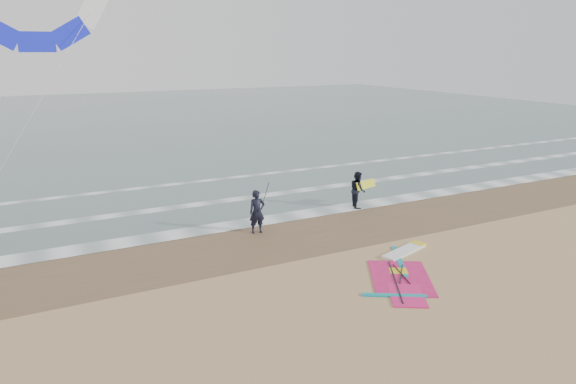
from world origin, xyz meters
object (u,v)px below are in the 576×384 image
person_walking (358,190)px  surf_kite (34,25)px  windsurf_rig (403,270)px  person_standing (257,212)px

person_walking → surf_kite: (-13.17, 6.92, 7.63)m
person_walking → surf_kite: size_ratio=0.20×
windsurf_rig → person_walking: person_walking is taller
surf_kite → person_walking: bearing=-27.7°
windsurf_rig → surf_kite: bearing=126.6°
windsurf_rig → person_standing: 6.65m
person_walking → windsurf_rig: bearing=177.0°
person_walking → person_standing: bearing=120.0°
person_standing → surf_kite: size_ratio=0.20×
windsurf_rig → person_standing: person_standing is taller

